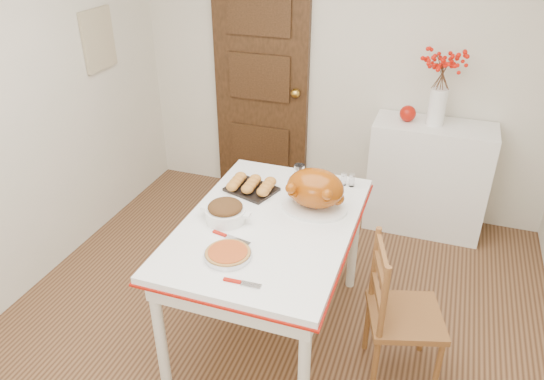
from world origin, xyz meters
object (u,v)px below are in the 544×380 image
(kitchen_table, at_px, (269,280))
(turkey_platter, at_px, (315,190))
(chair_oak, at_px, (406,313))
(pumpkin_pie, at_px, (228,253))
(sideboard, at_px, (427,178))

(kitchen_table, bearing_deg, turkey_platter, 47.28)
(chair_oak, xyz_separation_m, pumpkin_pie, (-0.90, -0.33, 0.41))
(kitchen_table, relative_size, pumpkin_pie, 5.79)
(kitchen_table, bearing_deg, sideboard, 63.19)
(sideboard, distance_m, chair_oak, 1.64)
(turkey_platter, bearing_deg, pumpkin_pie, -94.91)
(sideboard, height_order, pumpkin_pie, sideboard)
(sideboard, bearing_deg, kitchen_table, -116.81)
(chair_oak, height_order, turkey_platter, turkey_platter)
(turkey_platter, bearing_deg, sideboard, 87.16)
(sideboard, relative_size, chair_oak, 1.04)
(chair_oak, xyz_separation_m, turkey_platter, (-0.61, 0.28, 0.52))
(sideboard, xyz_separation_m, chair_oak, (0.02, -1.64, -0.02))
(kitchen_table, height_order, chair_oak, chair_oak)
(kitchen_table, relative_size, chair_oak, 1.56)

